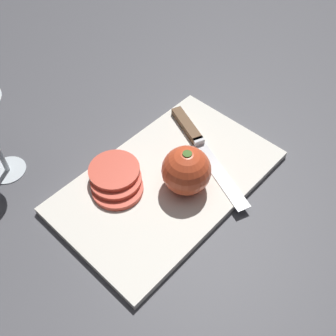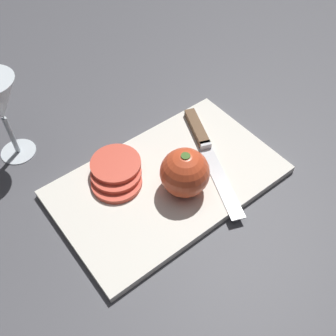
# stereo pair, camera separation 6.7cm
# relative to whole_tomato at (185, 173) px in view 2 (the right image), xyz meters

# --- Properties ---
(ground_plane) EXTENTS (3.00, 3.00, 0.00)m
(ground_plane) POSITION_rel_whole_tomato_xyz_m (-0.07, -0.02, -0.06)
(ground_plane) COLOR #4C4C51
(cutting_board) EXTENTS (0.40, 0.24, 0.01)m
(cutting_board) POSITION_rel_whole_tomato_xyz_m (0.01, -0.03, -0.05)
(cutting_board) COLOR silver
(cutting_board) RESTS_ON ground_plane
(whole_tomato) EXTENTS (0.08, 0.08, 0.08)m
(whole_tomato) POSITION_rel_whole_tomato_xyz_m (0.00, 0.00, 0.00)
(whole_tomato) COLOR #DB4C28
(whole_tomato) RESTS_ON cutting_board
(knife) EXTENTS (0.12, 0.25, 0.01)m
(knife) POSITION_rel_whole_tomato_xyz_m (-0.10, -0.06, -0.04)
(knife) COLOR silver
(knife) RESTS_ON cutting_board
(tomato_slice_stack_near) EXTENTS (0.10, 0.11, 0.03)m
(tomato_slice_stack_near) POSITION_rel_whole_tomato_xyz_m (0.08, -0.09, -0.03)
(tomato_slice_stack_near) COLOR #DB4C38
(tomato_slice_stack_near) RESTS_ON cutting_board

